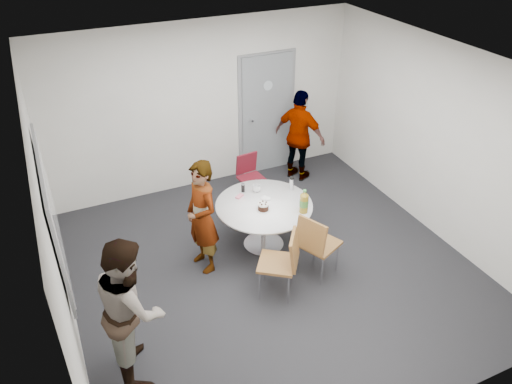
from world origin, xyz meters
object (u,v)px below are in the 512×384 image
table (267,210)px  chair_near_right (316,241)px  whiteboard (52,213)px  person_main (202,217)px  chair_near_left (284,258)px  chair_far (250,173)px  person_left (131,307)px  door (267,115)px  person_right (300,136)px

table → chair_near_right: bearing=-71.8°
whiteboard → person_main: size_ratio=1.22×
chair_near_left → chair_far: chair_near_left is taller
chair_far → person_left: size_ratio=0.48×
whiteboard → person_left: bearing=-63.2°
door → chair_far: 1.19m
chair_near_left → person_right: size_ratio=0.58×
chair_near_right → person_main: (-1.21, 0.78, 0.22)m
chair_near_right → chair_far: bearing=155.1°
person_main → person_left: size_ratio=0.95×
door → chair_far: door is taller
whiteboard → chair_near_left: 2.63m
whiteboard → person_main: 1.81m
chair_near_right → person_right: (1.04, 2.31, 0.23)m
chair_near_left → person_left: size_ratio=0.55×
chair_near_right → person_main: 1.45m
door → person_left: 4.49m
door → person_right: door is taller
door → table: bearing=-115.5°
person_main → chair_near_left: bearing=27.1°
person_left → whiteboard: bearing=32.1°
door → chair_near_left: door is taller
chair_near_left → whiteboard: bearing=109.2°
table → chair_near_right: table is taller
whiteboard → person_right: bearing=24.1°
person_left → chair_near_right: bearing=-74.1°
door → person_main: (-1.89, -2.07, -0.25)m
door → person_left: door is taller
whiteboard → person_main: whiteboard is taller
table → person_main: size_ratio=0.84×
door → whiteboard: size_ratio=1.12×
whiteboard → chair_near_right: size_ratio=2.07×
chair_far → whiteboard: bearing=21.3°
door → whiteboard: 4.25m
chair_far → person_left: (-2.38, -2.49, 0.35)m
chair_near_left → chair_far: size_ratio=1.16×
person_right → table: bearing=107.9°
person_right → chair_near_left: bearing=117.2°
chair_far → person_main: bearing=40.3°
table → person_left: bearing=-148.5°
whiteboard → person_left: whiteboard is taller
person_main → person_right: person_right is taller
person_main → chair_near_right: bearing=46.4°
chair_near_left → table: bearing=22.2°
whiteboard → person_right: whiteboard is taller
chair_near_right → chair_far: size_ratio=1.18×
door → person_main: 2.81m
chair_far → person_right: 1.11m
person_left → table: bearing=-53.2°
chair_far → person_right: (1.03, 0.27, 0.32)m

